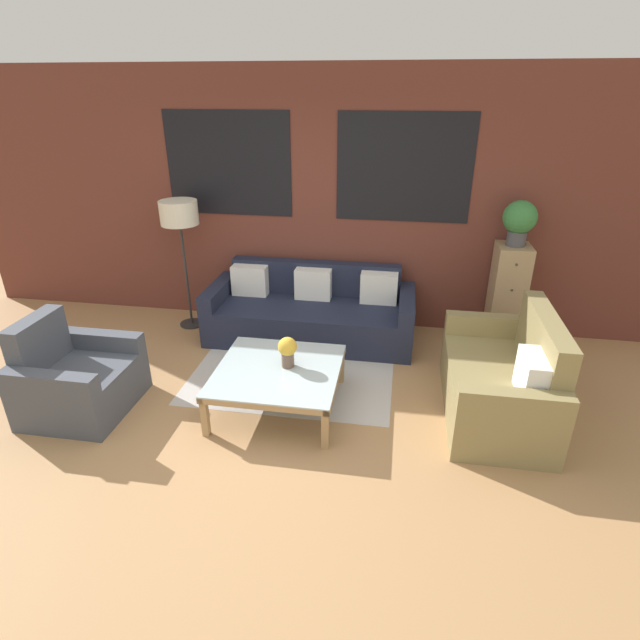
{
  "coord_description": "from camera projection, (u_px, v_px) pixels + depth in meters",
  "views": [
    {
      "loc": [
        0.96,
        -3.02,
        2.57
      ],
      "look_at": [
        0.26,
        1.23,
        0.55
      ],
      "focal_mm": 28.0,
      "sensor_mm": 36.0,
      "label": 1
    }
  ],
  "objects": [
    {
      "name": "coffee_table",
      "position": [
        278.0,
        374.0,
        4.28
      ],
      "size": [
        1.05,
        1.05,
        0.38
      ],
      "color": "silver",
      "rests_on": "ground_plane"
    },
    {
      "name": "rug",
      "position": [
        294.0,
        370.0,
        4.98
      ],
      "size": [
        1.95,
        1.55,
        0.0
      ],
      "color": "#BCB7B2",
      "rests_on": "ground_plane"
    },
    {
      "name": "settee_vintage",
      "position": [
        503.0,
        382.0,
        4.2
      ],
      "size": [
        0.8,
        1.46,
        0.92
      ],
      "color": "olive",
      "rests_on": "ground_plane"
    },
    {
      "name": "flower_vase",
      "position": [
        288.0,
        350.0,
        4.23
      ],
      "size": [
        0.16,
        0.16,
        0.27
      ],
      "color": "brown",
      "rests_on": "coffee_table"
    },
    {
      "name": "drawer_cabinet",
      "position": [
        507.0,
        295.0,
        5.31
      ],
      "size": [
        0.34,
        0.41,
        1.1
      ],
      "color": "tan",
      "rests_on": "ground_plane"
    },
    {
      "name": "floor_lamp",
      "position": [
        179.0,
        218.0,
        5.4
      ],
      "size": [
        0.41,
        0.41,
        1.47
      ],
      "color": "#2D2D2D",
      "rests_on": "ground_plane"
    },
    {
      "name": "ground_plane",
      "position": [
        262.0,
        446.0,
        3.93
      ],
      "size": [
        16.0,
        16.0,
        0.0
      ],
      "primitive_type": "plane",
      "color": "#AD7F51"
    },
    {
      "name": "wall_back_brick",
      "position": [
        315.0,
        202.0,
        5.51
      ],
      "size": [
        8.4,
        0.09,
        2.8
      ],
      "color": "brown",
      "rests_on": "ground_plane"
    },
    {
      "name": "armchair_corner",
      "position": [
        77.0,
        380.0,
        4.29
      ],
      "size": [
        0.8,
        0.87,
        0.84
      ],
      "color": "#474C56",
      "rests_on": "ground_plane"
    },
    {
      "name": "couch_dark",
      "position": [
        311.0,
        313.0,
        5.55
      ],
      "size": [
        2.24,
        0.88,
        0.78
      ],
      "color": "#1E2338",
      "rests_on": "ground_plane"
    },
    {
      "name": "potted_plant",
      "position": [
        519.0,
        220.0,
        4.97
      ],
      "size": [
        0.33,
        0.33,
        0.46
      ],
      "color": "#47474C",
      "rests_on": "drawer_cabinet"
    }
  ]
}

